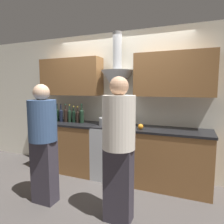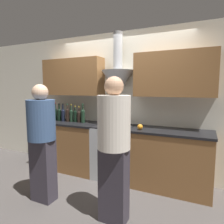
{
  "view_description": "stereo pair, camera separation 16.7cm",
  "coord_description": "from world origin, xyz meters",
  "px_view_note": "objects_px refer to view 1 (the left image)",
  "views": [
    {
      "loc": [
        1.26,
        -2.87,
        1.58
      ],
      "look_at": [
        0.0,
        0.24,
        1.19
      ],
      "focal_mm": 32.0,
      "sensor_mm": 36.0,
      "label": 1
    },
    {
      "loc": [
        1.41,
        -2.8,
        1.58
      ],
      "look_at": [
        0.0,
        0.24,
        1.19
      ],
      "focal_mm": 32.0,
      "sensor_mm": 36.0,
      "label": 2
    }
  ],
  "objects_px": {
    "mixing_bowl": "(122,124)",
    "person_foreground_right": "(119,144)",
    "stove_range": "(114,151)",
    "wine_bottle_5": "(66,115)",
    "wine_bottle_3": "(57,114)",
    "wine_bottle_6": "(70,115)",
    "wine_bottle_2": "(53,114)",
    "wine_bottle_9": "(82,115)",
    "wine_bottle_1": "(49,114)",
    "wine_bottle_0": "(45,114)",
    "wine_bottle_8": "(78,116)",
    "stock_pot": "(106,121)",
    "orange_fruit": "(141,127)",
    "wine_bottle_4": "(61,115)",
    "wine_bottle_7": "(74,116)",
    "person_foreground_left": "(43,139)"
  },
  "relations": [
    {
      "from": "mixing_bowl",
      "to": "person_foreground_right",
      "type": "distance_m",
      "value": 1.13
    },
    {
      "from": "stove_range",
      "to": "wine_bottle_5",
      "type": "distance_m",
      "value": 1.18
    },
    {
      "from": "wine_bottle_3",
      "to": "wine_bottle_6",
      "type": "relative_size",
      "value": 1.02
    },
    {
      "from": "mixing_bowl",
      "to": "person_foreground_right",
      "type": "bearing_deg",
      "value": -72.76
    },
    {
      "from": "wine_bottle_3",
      "to": "mixing_bowl",
      "type": "relative_size",
      "value": 1.35
    },
    {
      "from": "wine_bottle_2",
      "to": "wine_bottle_9",
      "type": "distance_m",
      "value": 0.66
    },
    {
      "from": "wine_bottle_1",
      "to": "wine_bottle_3",
      "type": "bearing_deg",
      "value": -0.55
    },
    {
      "from": "wine_bottle_1",
      "to": "wine_bottle_0",
      "type": "bearing_deg",
      "value": 177.7
    },
    {
      "from": "wine_bottle_8",
      "to": "stock_pot",
      "type": "bearing_deg",
      "value": -2.74
    },
    {
      "from": "wine_bottle_1",
      "to": "wine_bottle_8",
      "type": "bearing_deg",
      "value": 0.97
    },
    {
      "from": "person_foreground_right",
      "to": "wine_bottle_8",
      "type": "bearing_deg",
      "value": 138.02
    },
    {
      "from": "wine_bottle_9",
      "to": "stock_pot",
      "type": "height_order",
      "value": "wine_bottle_9"
    },
    {
      "from": "wine_bottle_9",
      "to": "stock_pot",
      "type": "relative_size",
      "value": 1.4
    },
    {
      "from": "stove_range",
      "to": "wine_bottle_2",
      "type": "bearing_deg",
      "value": 179.36
    },
    {
      "from": "wine_bottle_8",
      "to": "orange_fruit",
      "type": "distance_m",
      "value": 1.27
    },
    {
      "from": "wine_bottle_3",
      "to": "stock_pot",
      "type": "distance_m",
      "value": 1.07
    },
    {
      "from": "wine_bottle_0",
      "to": "wine_bottle_2",
      "type": "bearing_deg",
      "value": -0.25
    },
    {
      "from": "wine_bottle_5",
      "to": "orange_fruit",
      "type": "height_order",
      "value": "wine_bottle_5"
    },
    {
      "from": "wine_bottle_0",
      "to": "wine_bottle_4",
      "type": "xyz_separation_m",
      "value": [
        0.4,
        -0.02,
        0.01
      ]
    },
    {
      "from": "wine_bottle_4",
      "to": "wine_bottle_7",
      "type": "bearing_deg",
      "value": 4.02
    },
    {
      "from": "wine_bottle_3",
      "to": "wine_bottle_4",
      "type": "relative_size",
      "value": 1.0
    },
    {
      "from": "wine_bottle_4",
      "to": "wine_bottle_5",
      "type": "distance_m",
      "value": 0.1
    },
    {
      "from": "wine_bottle_8",
      "to": "orange_fruit",
      "type": "xyz_separation_m",
      "value": [
        1.26,
        -0.16,
        -0.08
      ]
    },
    {
      "from": "person_foreground_right",
      "to": "wine_bottle_6",
      "type": "bearing_deg",
      "value": 141.89
    },
    {
      "from": "wine_bottle_4",
      "to": "wine_bottle_7",
      "type": "distance_m",
      "value": 0.28
    },
    {
      "from": "wine_bottle_0",
      "to": "person_foreground_right",
      "type": "bearing_deg",
      "value": -28.95
    },
    {
      "from": "wine_bottle_3",
      "to": "wine_bottle_8",
      "type": "bearing_deg",
      "value": 1.62
    },
    {
      "from": "wine_bottle_4",
      "to": "person_foreground_left",
      "type": "bearing_deg",
      "value": -65.04
    },
    {
      "from": "stove_range",
      "to": "wine_bottle_2",
      "type": "xyz_separation_m",
      "value": [
        -1.32,
        0.01,
        0.61
      ]
    },
    {
      "from": "wine_bottle_2",
      "to": "wine_bottle_7",
      "type": "relative_size",
      "value": 1.14
    },
    {
      "from": "wine_bottle_0",
      "to": "wine_bottle_8",
      "type": "xyz_separation_m",
      "value": [
        0.76,
        0.01,
        -0.01
      ]
    },
    {
      "from": "wine_bottle_3",
      "to": "wine_bottle_7",
      "type": "relative_size",
      "value": 1.1
    },
    {
      "from": "wine_bottle_4",
      "to": "person_foreground_right",
      "type": "xyz_separation_m",
      "value": [
        1.6,
        -1.09,
        -0.13
      ]
    },
    {
      "from": "wine_bottle_4",
      "to": "mixing_bowl",
      "type": "height_order",
      "value": "wine_bottle_4"
    },
    {
      "from": "wine_bottle_9",
      "to": "person_foreground_right",
      "type": "distance_m",
      "value": 1.61
    },
    {
      "from": "wine_bottle_4",
      "to": "mixing_bowl",
      "type": "relative_size",
      "value": 1.35
    },
    {
      "from": "stove_range",
      "to": "wine_bottle_6",
      "type": "relative_size",
      "value": 2.72
    },
    {
      "from": "wine_bottle_5",
      "to": "stock_pot",
      "type": "xyz_separation_m",
      "value": [
        0.86,
        -0.01,
        -0.08
      ]
    },
    {
      "from": "wine_bottle_3",
      "to": "stove_range",
      "type": "bearing_deg",
      "value": -0.46
    },
    {
      "from": "mixing_bowl",
      "to": "person_foreground_right",
      "type": "relative_size",
      "value": 0.15
    },
    {
      "from": "wine_bottle_4",
      "to": "wine_bottle_6",
      "type": "height_order",
      "value": "wine_bottle_4"
    },
    {
      "from": "orange_fruit",
      "to": "person_foreground_left",
      "type": "relative_size",
      "value": 0.05
    },
    {
      "from": "wine_bottle_5",
      "to": "wine_bottle_0",
      "type": "bearing_deg",
      "value": 178.88
    },
    {
      "from": "wine_bottle_5",
      "to": "wine_bottle_6",
      "type": "height_order",
      "value": "wine_bottle_5"
    },
    {
      "from": "wine_bottle_2",
      "to": "mixing_bowl",
      "type": "distance_m",
      "value": 1.48
    },
    {
      "from": "wine_bottle_1",
      "to": "wine_bottle_8",
      "type": "distance_m",
      "value": 0.66
    },
    {
      "from": "person_foreground_left",
      "to": "wine_bottle_5",
      "type": "bearing_deg",
      "value": 110.32
    },
    {
      "from": "wine_bottle_8",
      "to": "person_foreground_left",
      "type": "bearing_deg",
      "value": -82.28
    },
    {
      "from": "wine_bottle_0",
      "to": "wine_bottle_3",
      "type": "relative_size",
      "value": 0.94
    },
    {
      "from": "mixing_bowl",
      "to": "wine_bottle_7",
      "type": "bearing_deg",
      "value": 178.38
    }
  ]
}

